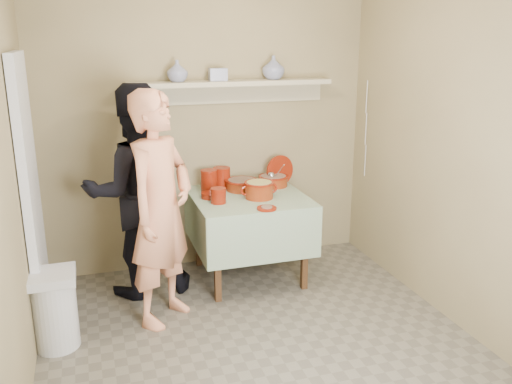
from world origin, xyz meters
name	(u,v)px	position (x,y,z in m)	size (l,w,h in m)	color
ground	(268,358)	(0.00, 0.00, 0.00)	(3.50, 3.50, 0.00)	#655E4F
tile_panel	(31,197)	(-1.46, 0.95, 1.00)	(0.06, 0.70, 2.00)	silver
plate_stack_a	(209,181)	(-0.04, 1.53, 0.86)	(0.15, 0.15, 0.19)	#6D0D00
plate_stack_b	(222,177)	(0.10, 1.61, 0.85)	(0.16, 0.16, 0.19)	#6D0D00
bowl_stack	(218,196)	(-0.05, 1.15, 0.82)	(0.13, 0.13, 0.13)	#6D0D00
empty_bowl	(210,195)	(-0.08, 1.32, 0.78)	(0.16, 0.16, 0.05)	#6D0D00
propped_lid	(280,171)	(0.65, 1.60, 0.88)	(0.29, 0.29, 0.02)	#6D0D00
vase_right	(273,68)	(0.59, 1.63, 1.82)	(0.20, 0.20, 0.21)	navy
vase_left	(177,71)	(-0.27, 1.61, 1.81)	(0.17, 0.17, 0.18)	navy
ceramic_box	(218,75)	(0.08, 1.62, 1.77)	(0.15, 0.11, 0.11)	navy
person_cook	(161,210)	(-0.58, 0.76, 0.88)	(0.64, 0.42, 1.75)	#E18B61
person_helper	(136,192)	(-0.70, 1.29, 0.88)	(0.85, 0.66, 1.75)	black
room_shell	(270,121)	(0.00, 0.00, 1.61)	(3.04, 3.54, 2.62)	#908158
serving_table	(249,209)	(0.25, 1.28, 0.64)	(0.97, 0.97, 0.76)	#4C2D16
cazuela_meat_a	(242,184)	(0.24, 1.47, 0.82)	(0.30, 0.30, 0.10)	#6B1C06
cazuela_meat_b	(273,180)	(0.56, 1.51, 0.82)	(0.28, 0.28, 0.10)	#6B1C06
ladle	(272,175)	(0.54, 1.49, 0.87)	(0.08, 0.26, 0.19)	silver
cazuela_rice	(259,188)	(0.32, 1.19, 0.85)	(0.33, 0.25, 0.14)	#6B1C06
front_plate	(267,208)	(0.28, 0.87, 0.77)	(0.16, 0.16, 0.03)	#6D0D00
wall_shelf	(231,86)	(0.20, 1.65, 1.67)	(1.80, 0.25, 0.21)	tan
trash_bin	(55,310)	(-1.36, 0.58, 0.28)	(0.32, 0.32, 0.56)	silver
electrical_cord	(366,129)	(1.47, 1.48, 1.25)	(0.01, 0.05, 0.90)	silver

